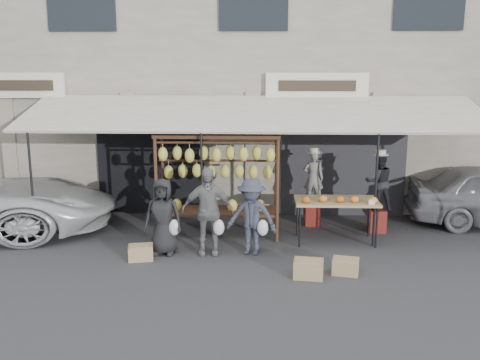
{
  "coord_description": "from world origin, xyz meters",
  "views": [
    {
      "loc": [
        0.15,
        -9.36,
        3.61
      ],
      "look_at": [
        -0.23,
        1.4,
        1.3
      ],
      "focal_mm": 40.0,
      "sensor_mm": 36.0,
      "label": 1
    }
  ],
  "objects_px": {
    "vendor_left": "(313,178)",
    "customer_left": "(163,217)",
    "vendor_right": "(379,182)",
    "crate_near_a": "(308,269)",
    "crate_far": "(141,252)",
    "crate_near_b": "(346,266)",
    "produce_table": "(337,202)",
    "customer_right": "(251,217)",
    "customer_mid": "(207,211)",
    "banana_rack": "(218,165)"
  },
  "relations": [
    {
      "from": "customer_right",
      "to": "crate_near_a",
      "type": "relative_size",
      "value": 2.97
    },
    {
      "from": "banana_rack",
      "to": "customer_left",
      "type": "xyz_separation_m",
      "value": [
        -0.98,
        -1.12,
        -0.82
      ]
    },
    {
      "from": "produce_table",
      "to": "customer_left",
      "type": "height_order",
      "value": "customer_left"
    },
    {
      "from": "produce_table",
      "to": "crate_far",
      "type": "relative_size",
      "value": 3.71
    },
    {
      "from": "customer_mid",
      "to": "crate_near_a",
      "type": "distance_m",
      "value": 2.3
    },
    {
      "from": "vendor_left",
      "to": "crate_near_a",
      "type": "relative_size",
      "value": 2.47
    },
    {
      "from": "customer_right",
      "to": "crate_far",
      "type": "xyz_separation_m",
      "value": [
        -2.09,
        -0.39,
        -0.62
      ]
    },
    {
      "from": "customer_right",
      "to": "customer_left",
      "type": "bearing_deg",
      "value": -165.86
    },
    {
      "from": "vendor_right",
      "to": "crate_far",
      "type": "xyz_separation_m",
      "value": [
        -4.85,
        -1.93,
        -1.0
      ]
    },
    {
      "from": "vendor_left",
      "to": "customer_left",
      "type": "relative_size",
      "value": 0.84
    },
    {
      "from": "produce_table",
      "to": "customer_right",
      "type": "bearing_deg",
      "value": -156.27
    },
    {
      "from": "vendor_left",
      "to": "customer_right",
      "type": "relative_size",
      "value": 0.83
    },
    {
      "from": "crate_far",
      "to": "produce_table",
      "type": "bearing_deg",
      "value": 16.72
    },
    {
      "from": "vendor_left",
      "to": "crate_far",
      "type": "distance_m",
      "value": 4.32
    },
    {
      "from": "banana_rack",
      "to": "customer_left",
      "type": "relative_size",
      "value": 1.74
    },
    {
      "from": "customer_left",
      "to": "customer_right",
      "type": "xyz_separation_m",
      "value": [
        1.71,
        0.04,
        0.0
      ]
    },
    {
      "from": "vendor_right",
      "to": "customer_mid",
      "type": "height_order",
      "value": "vendor_right"
    },
    {
      "from": "vendor_left",
      "to": "customer_mid",
      "type": "height_order",
      "value": "vendor_left"
    },
    {
      "from": "vendor_left",
      "to": "customer_left",
      "type": "distance_m",
      "value": 3.72
    },
    {
      "from": "crate_near_b",
      "to": "vendor_right",
      "type": "bearing_deg",
      "value": 66.72
    },
    {
      "from": "produce_table",
      "to": "customer_left",
      "type": "distance_m",
      "value": 3.55
    },
    {
      "from": "customer_left",
      "to": "crate_near_a",
      "type": "distance_m",
      "value": 3.0
    },
    {
      "from": "crate_near_a",
      "to": "crate_near_b",
      "type": "bearing_deg",
      "value": 15.22
    },
    {
      "from": "vendor_left",
      "to": "crate_far",
      "type": "height_order",
      "value": "vendor_left"
    },
    {
      "from": "vendor_left",
      "to": "customer_mid",
      "type": "xyz_separation_m",
      "value": [
        -2.23,
        -2.0,
        -0.25
      ]
    },
    {
      "from": "customer_left",
      "to": "crate_far",
      "type": "bearing_deg",
      "value": -133.07
    },
    {
      "from": "crate_near_a",
      "to": "produce_table",
      "type": "bearing_deg",
      "value": 69.03
    },
    {
      "from": "customer_right",
      "to": "crate_near_a",
      "type": "height_order",
      "value": "customer_right"
    },
    {
      "from": "customer_mid",
      "to": "crate_far",
      "type": "bearing_deg",
      "value": -165.4
    },
    {
      "from": "customer_right",
      "to": "crate_near_a",
      "type": "xyz_separation_m",
      "value": [
        1.01,
        -1.14,
        -0.6
      ]
    },
    {
      "from": "vendor_right",
      "to": "customer_mid",
      "type": "distance_m",
      "value": 3.94
    },
    {
      "from": "vendor_left",
      "to": "customer_left",
      "type": "xyz_separation_m",
      "value": [
        -3.09,
        -2.03,
        -0.36
      ]
    },
    {
      "from": "crate_near_b",
      "to": "crate_near_a",
      "type": "bearing_deg",
      "value": -164.78
    },
    {
      "from": "produce_table",
      "to": "customer_mid",
      "type": "height_order",
      "value": "customer_mid"
    },
    {
      "from": "vendor_left",
      "to": "customer_right",
      "type": "xyz_separation_m",
      "value": [
        -1.38,
        -1.99,
        -0.35
      ]
    },
    {
      "from": "crate_near_b",
      "to": "customer_left",
      "type": "bearing_deg",
      "value": 164.78
    },
    {
      "from": "banana_rack",
      "to": "produce_table",
      "type": "height_order",
      "value": "banana_rack"
    },
    {
      "from": "customer_right",
      "to": "crate_near_b",
      "type": "distance_m",
      "value": 2.03
    },
    {
      "from": "customer_mid",
      "to": "crate_far",
      "type": "height_order",
      "value": "customer_mid"
    },
    {
      "from": "banana_rack",
      "to": "crate_far",
      "type": "bearing_deg",
      "value": -132.81
    },
    {
      "from": "produce_table",
      "to": "customer_left",
      "type": "bearing_deg",
      "value": -166.88
    },
    {
      "from": "customer_right",
      "to": "crate_near_a",
      "type": "bearing_deg",
      "value": -35.7
    },
    {
      "from": "vendor_right",
      "to": "customer_left",
      "type": "height_order",
      "value": "vendor_right"
    },
    {
      "from": "crate_near_a",
      "to": "vendor_right",
      "type": "bearing_deg",
      "value": 56.94
    },
    {
      "from": "banana_rack",
      "to": "customer_mid",
      "type": "relative_size",
      "value": 1.51
    },
    {
      "from": "banana_rack",
      "to": "produce_table",
      "type": "xyz_separation_m",
      "value": [
        2.47,
        -0.32,
        -0.7
      ]
    },
    {
      "from": "customer_left",
      "to": "customer_right",
      "type": "distance_m",
      "value": 1.71
    },
    {
      "from": "customer_right",
      "to": "crate_far",
      "type": "relative_size",
      "value": 3.29
    },
    {
      "from": "vendor_left",
      "to": "vendor_right",
      "type": "bearing_deg",
      "value": 167.64
    },
    {
      "from": "vendor_left",
      "to": "vendor_right",
      "type": "distance_m",
      "value": 1.45
    }
  ]
}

